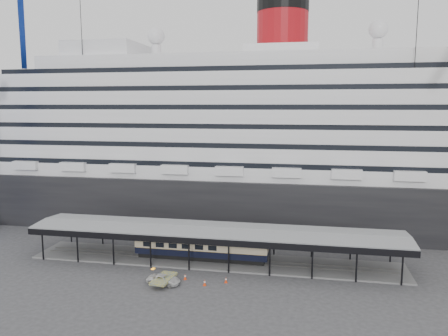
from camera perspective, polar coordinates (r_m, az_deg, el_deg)
The scene contains 8 objects.
ground at distance 63.10m, azimuth -2.21°, elevation -13.64°, with size 200.00×200.00×0.00m, color #363638.
cruise_ship at distance 90.19m, azimuth 2.33°, elevation 4.93°, with size 130.00×30.00×43.90m.
platform_canopy at distance 66.87m, azimuth -1.24°, elevation -10.20°, with size 56.00×9.18×5.30m.
port_truck at distance 60.02m, azimuth -7.87°, elevation -14.25°, with size 2.06×4.47×1.24m, color silver.
pullman_carriage at distance 67.29m, azimuth -3.01°, elevation -10.01°, with size 20.36×2.86×19.98m.
traffic_cone_left at distance 61.27m, azimuth -5.11°, elevation -13.96°, with size 0.46×0.46×0.76m.
traffic_cone_mid at distance 59.21m, azimuth -2.55°, elevation -14.72°, with size 0.42×0.42×0.81m.
traffic_cone_right at distance 60.02m, azimuth 0.25°, elevation -14.41°, with size 0.48×0.48×0.78m.
Camera 1 is at (13.23, -57.08, 23.41)m, focal length 35.00 mm.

